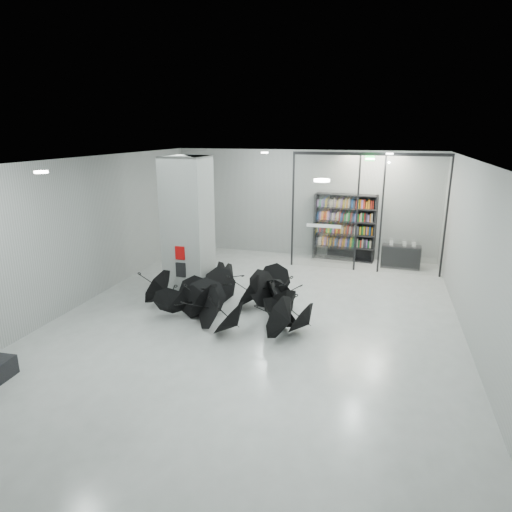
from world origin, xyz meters
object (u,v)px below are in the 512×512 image
(column, at_px, (188,226))
(bookshelf, at_px, (345,227))
(shop_counter, at_px, (401,257))
(umbrella_cluster, at_px, (236,303))

(column, relative_size, bookshelf, 1.63)
(bookshelf, xyz_separation_m, shop_counter, (2.04, -0.51, -0.83))
(shop_counter, distance_m, umbrella_cluster, 7.01)
(umbrella_cluster, bearing_deg, column, 145.06)
(bookshelf, bearing_deg, umbrella_cluster, -104.21)
(umbrella_cluster, bearing_deg, bookshelf, 69.68)
(column, distance_m, shop_counter, 7.65)
(column, distance_m, bookshelf, 6.33)
(column, height_order, umbrella_cluster, column)
(bookshelf, distance_m, shop_counter, 2.26)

